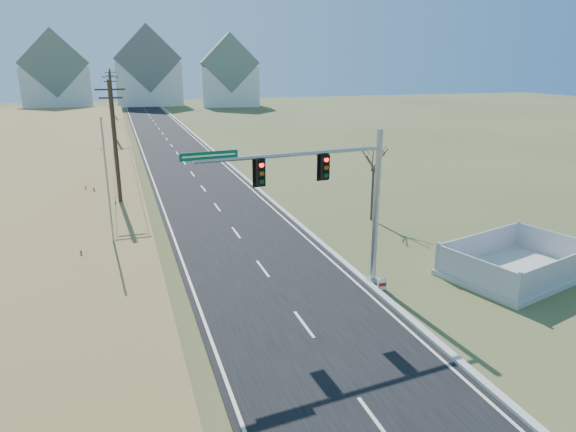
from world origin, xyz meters
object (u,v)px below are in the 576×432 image
object	(u,v)px
traffic_signal_mast	(341,196)
open_sign	(382,284)
bare_tree	(374,157)
flagpole	(110,208)
fence_enclosure	(516,269)

from	to	relation	value
traffic_signal_mast	open_sign	distance (m)	4.60
traffic_signal_mast	open_sign	size ratio (longest dim) A/B	16.09
open_sign	bare_tree	distance (m)	11.69
bare_tree	flagpole	bearing A→B (deg)	-169.92
open_sign	flagpole	distance (m)	13.81
open_sign	flagpole	bearing A→B (deg)	150.63
fence_enclosure	bare_tree	bearing A→B (deg)	88.16
open_sign	bare_tree	bearing A→B (deg)	67.80
fence_enclosure	flagpole	distance (m)	20.27
traffic_signal_mast	fence_enclosure	xyz separation A→B (m)	(8.96, -1.18, -4.14)
traffic_signal_mast	bare_tree	distance (m)	11.31
fence_enclosure	open_sign	xyz separation A→B (m)	(-7.10, 0.43, 0.00)
open_sign	traffic_signal_mast	bearing A→B (deg)	160.50
traffic_signal_mast	fence_enclosure	size ratio (longest dim) A/B	1.16
traffic_signal_mast	fence_enclosure	bearing A→B (deg)	-13.03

